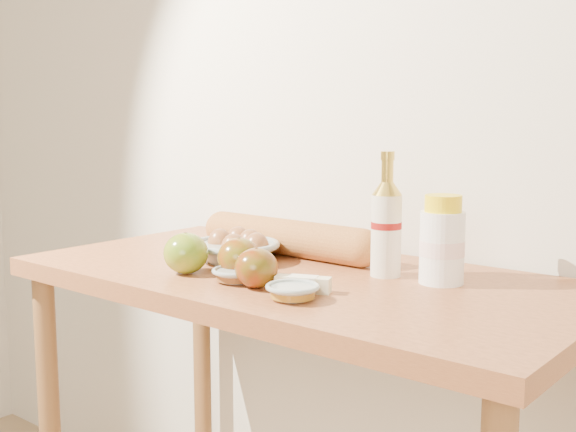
# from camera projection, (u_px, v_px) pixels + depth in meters

# --- Properties ---
(back_wall) EXTENTS (3.50, 0.02, 2.60)m
(back_wall) POSITION_uv_depth(u_px,v_px,m) (385.00, 82.00, 1.70)
(back_wall) COLOR beige
(back_wall) RESTS_ON ground
(table) EXTENTS (1.20, 0.60, 0.90)m
(table) POSITION_uv_depth(u_px,v_px,m) (297.00, 329.00, 1.52)
(table) COLOR #AF6638
(table) RESTS_ON ground
(bourbon_bottle) EXTENTS (0.08, 0.08, 0.25)m
(bourbon_bottle) POSITION_uv_depth(u_px,v_px,m) (386.00, 226.00, 1.44)
(bourbon_bottle) COLOR beige
(bourbon_bottle) RESTS_ON table
(cream_bottle) EXTENTS (0.11, 0.11, 0.17)m
(cream_bottle) POSITION_uv_depth(u_px,v_px,m) (442.00, 243.00, 1.39)
(cream_bottle) COLOR white
(cream_bottle) RESTS_ON table
(egg_bowl) EXTENTS (0.26, 0.26, 0.07)m
(egg_bowl) POSITION_uv_depth(u_px,v_px,m) (237.00, 249.00, 1.60)
(egg_bowl) COLOR #8D9A95
(egg_bowl) RESTS_ON table
(baguette) EXTENTS (0.50, 0.09, 0.08)m
(baguette) POSITION_uv_depth(u_px,v_px,m) (287.00, 237.00, 1.67)
(baguette) COLOR #BC7739
(baguette) RESTS_ON table
(apple_yellowgreen) EXTENTS (0.09, 0.09, 0.09)m
(apple_yellowgreen) POSITION_uv_depth(u_px,v_px,m) (186.00, 253.00, 1.48)
(apple_yellowgreen) COLOR olive
(apple_yellowgreen) RESTS_ON table
(apple_redgreen_front) EXTENTS (0.10, 0.10, 0.08)m
(apple_redgreen_front) POSITION_uv_depth(u_px,v_px,m) (239.00, 257.00, 1.45)
(apple_redgreen_front) COLOR maroon
(apple_redgreen_front) RESTS_ON table
(apple_redgreen_right) EXTENTS (0.10, 0.10, 0.08)m
(apple_redgreen_right) POSITION_uv_depth(u_px,v_px,m) (256.00, 268.00, 1.36)
(apple_redgreen_right) COLOR maroon
(apple_redgreen_right) RESTS_ON table
(sugar_bowl) EXTENTS (0.12, 0.12, 0.03)m
(sugar_bowl) POSITION_uv_depth(u_px,v_px,m) (236.00, 275.00, 1.40)
(sugar_bowl) COLOR #8F9C96
(sugar_bowl) RESTS_ON table
(syrup_bowl) EXTENTS (0.13, 0.13, 0.03)m
(syrup_bowl) POSITION_uv_depth(u_px,v_px,m) (293.00, 291.00, 1.27)
(syrup_bowl) COLOR #95A39E
(syrup_bowl) RESTS_ON table
(butter_stick) EXTENTS (0.11, 0.07, 0.03)m
(butter_stick) POSITION_uv_depth(u_px,v_px,m) (303.00, 284.00, 1.33)
(butter_stick) COLOR beige
(butter_stick) RESTS_ON table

